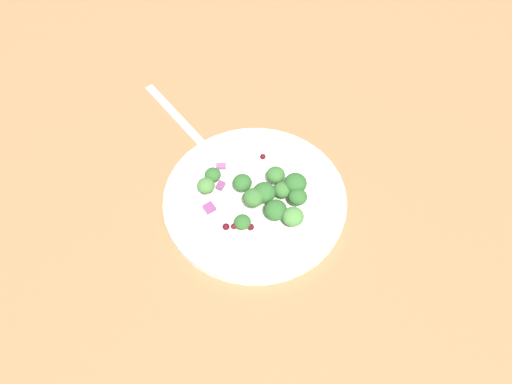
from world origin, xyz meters
The scene contains 27 objects.
ground_plane centered at (0.00, 0.00, -1.00)cm, with size 180.00×180.00×2.00cm, color olive.
plate centered at (0.22, 2.47, 0.86)cm, with size 24.06×24.06×1.70cm.
dressing_pool centered at (0.22, 2.47, 1.30)cm, with size 13.96×13.96×0.20cm, color white.
broccoli_floret_0 centered at (1.34, 2.90, 3.37)cm, with size 2.89×2.89×2.93cm.
broccoli_floret_1 centered at (6.33, 3.26, 3.27)cm, with size 2.63×2.63×2.66cm.
broccoli_floret_2 centered at (1.14, 1.27, 3.55)cm, with size 2.62×2.62×2.66cm.
broccoli_floret_3 centered at (4.49, 5.75, 3.17)cm, with size 2.39×2.39×2.42cm.
broccoli_floret_4 centered at (4.06, 2.41, 2.96)cm, with size 2.84×2.84×2.88cm.
broccoli_floret_5 centered at (2.64, -1.80, 2.84)cm, with size 2.08×2.08×2.10cm.
broccoli_floret_6 centered at (-0.44, 6.04, 2.94)cm, with size 2.45×2.45×2.48cm.
broccoli_floret_7 centered at (-4.56, -1.93, 3.01)cm, with size 2.28×2.28×2.31cm.
broccoli_floret_8 centered at (2.81, 6.92, 3.26)cm, with size 2.93×2.93×2.97cm.
broccoli_floret_9 centered at (-5.64, 0.30, 2.53)cm, with size 2.15×2.15×2.18cm.
broccoli_floret_10 centered at (-1.86, 1.92, 2.99)cm, with size 2.48×2.48×2.52cm.
broccoli_floret_11 centered at (2.29, 5.21, 2.80)cm, with size 2.36×2.36×2.39cm.
cranberry_0 centered at (6.66, 3.44, 1.92)cm, with size 0.70×0.70×0.70cm, color maroon.
cranberry_1 centered at (3.52, 3.22, 1.62)cm, with size 0.81×0.81×0.81cm, color maroon.
cranberry_2 centered at (-4.18, 7.48, 1.66)cm, with size 0.77×0.77×0.77cm, color #4C0A14.
cranberry_3 centered at (1.26, -3.38, 1.73)cm, with size 0.89×0.89×0.89cm, color #4C0A14.
cranberry_4 centered at (4.03, 5.95, 2.08)cm, with size 0.79×0.79×0.79cm, color maroon.
cranberry_5 centered at (3.50, -1.20, 2.12)cm, with size 0.84×0.84×0.84cm, color #4C0A14.
cranberry_6 centered at (2.06, -2.73, 2.13)cm, with size 0.74×0.74×0.74cm, color maroon.
onion_bit_0 centered at (-0.62, 6.99, 1.60)cm, with size 1.32×0.86×0.47cm, color #A35B93.
onion_bit_1 centered at (-2.33, -3.23, 1.70)cm, with size 1.33×1.28×0.58cm, color #843D75.
onion_bit_2 centered at (-6.59, 2.10, 1.72)cm, with size 1.27×0.82×0.45cm, color #934C84.
onion_bit_3 centered at (-4.05, -0.13, 1.86)cm, with size 1.17×0.88×0.50cm, color #843D75.
fork centered at (-16.53, 3.41, 0.25)cm, with size 18.67×2.70×0.50cm.
Camera 1 is at (29.81, -22.92, 59.40)cm, focal length 37.68 mm.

